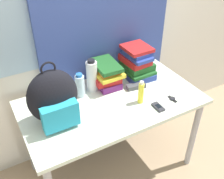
% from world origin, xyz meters
% --- Properties ---
extents(wall_back, '(6.00, 0.06, 2.50)m').
position_xyz_m(wall_back, '(-0.00, 0.80, 1.25)').
color(wall_back, silver).
rests_on(wall_back, ground_plane).
extents(curtain_blue, '(1.12, 0.04, 2.50)m').
position_xyz_m(curtain_blue, '(0.16, 0.74, 1.25)').
color(curtain_blue, '#384C93').
rests_on(curtain_blue, ground_plane).
extents(desk, '(1.32, 0.71, 0.72)m').
position_xyz_m(desk, '(0.00, 0.36, 0.64)').
color(desk, silver).
rests_on(desk, ground_plane).
extents(backpack, '(0.33, 0.25, 0.44)m').
position_xyz_m(backpack, '(-0.42, 0.35, 0.91)').
color(backpack, black).
rests_on(backpack, desk).
extents(book_stack_left, '(0.22, 0.28, 0.19)m').
position_xyz_m(book_stack_left, '(0.06, 0.56, 0.82)').
color(book_stack_left, '#6B2370').
rests_on(book_stack_left, desk).
extents(book_stack_center, '(0.24, 0.29, 0.26)m').
position_xyz_m(book_stack_center, '(0.34, 0.56, 0.84)').
color(book_stack_center, navy).
rests_on(book_stack_center, desk).
extents(water_bottle, '(0.07, 0.07, 0.19)m').
position_xyz_m(water_bottle, '(-0.17, 0.53, 0.81)').
color(water_bottle, silver).
rests_on(water_bottle, desk).
extents(sports_bottle, '(0.08, 0.08, 0.26)m').
position_xyz_m(sports_bottle, '(-0.06, 0.55, 0.85)').
color(sports_bottle, white).
rests_on(sports_bottle, desk).
extents(sunscreen_bottle, '(0.04, 0.04, 0.18)m').
position_xyz_m(sunscreen_bottle, '(0.17, 0.24, 0.81)').
color(sunscreen_bottle, yellow).
rests_on(sunscreen_bottle, desk).
extents(cell_phone, '(0.05, 0.10, 0.02)m').
position_xyz_m(cell_phone, '(0.24, 0.12, 0.73)').
color(cell_phone, '#2D2D33').
rests_on(cell_phone, desk).
extents(sunglasses_case, '(0.16, 0.08, 0.04)m').
position_xyz_m(sunglasses_case, '(0.24, 0.40, 0.74)').
color(sunglasses_case, '#47474C').
rests_on(sunglasses_case, desk).
extents(wristwatch, '(0.04, 0.09, 0.01)m').
position_xyz_m(wristwatch, '(0.40, 0.15, 0.73)').
color(wristwatch, black).
rests_on(wristwatch, desk).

